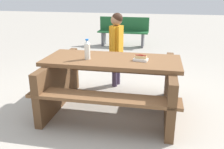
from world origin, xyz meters
TOP-DOWN VIEW (x-y plane):
  - ground_plane at (0.00, 0.00)m, footprint 30.00×30.00m
  - picnic_table at (0.00, 0.00)m, footprint 1.83×1.43m
  - soda_bottle at (-0.31, -0.09)m, footprint 0.08×0.08m
  - hotdog_tray at (0.38, -0.02)m, footprint 0.19×0.13m
  - child_in_coat at (-0.13, 0.93)m, footprint 0.22×0.31m
  - park_bench_near at (-0.56, 4.18)m, footprint 1.50×0.41m

SIDE VIEW (x-z plane):
  - ground_plane at x=0.00m, z-range 0.00..0.00m
  - picnic_table at x=0.00m, z-range 0.07..0.82m
  - park_bench_near at x=-0.56m, z-range 0.02..0.87m
  - hotdog_tray at x=0.38m, z-range 0.74..0.82m
  - child_in_coat at x=-0.13m, z-range 0.18..1.44m
  - soda_bottle at x=-0.31m, z-range 0.74..1.01m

